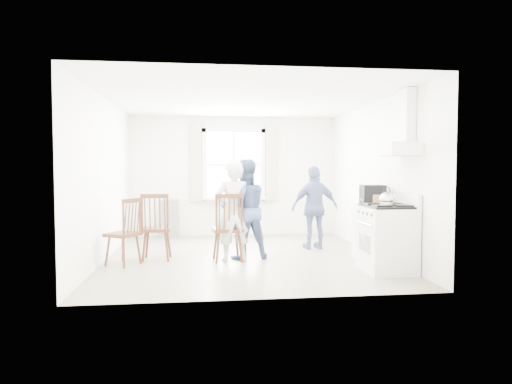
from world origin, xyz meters
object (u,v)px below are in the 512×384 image
at_px(low_cabinet, 373,233).
at_px(stereo_stack, 373,195).
at_px(person_mid, 244,209).
at_px(windsor_chair_a, 156,220).
at_px(windsor_chair_c, 129,224).
at_px(windsor_chair_b, 229,220).
at_px(person_right, 315,207).
at_px(person_left, 233,211).
at_px(gas_stove, 387,238).

bearing_deg(low_cabinet, stereo_stack, 163.99).
bearing_deg(person_mid, windsor_chair_a, -10.26).
bearing_deg(windsor_chair_c, windsor_chair_b, 2.91).
relative_size(stereo_stack, person_mid, 0.23).
height_order(low_cabinet, windsor_chair_c, windsor_chair_c).
bearing_deg(low_cabinet, person_right, 116.97).
relative_size(person_left, person_right, 1.05).
distance_m(low_cabinet, stereo_stack, 0.61).
xyz_separation_m(gas_stove, person_right, (-0.56, 1.94, 0.27)).
bearing_deg(low_cabinet, gas_stove, -95.68).
xyz_separation_m(windsor_chair_b, person_left, (0.08, 0.06, 0.13)).
height_order(low_cabinet, person_left, person_left).
xyz_separation_m(stereo_stack, person_left, (-2.17, 0.30, -0.26)).
bearing_deg(windsor_chair_b, person_right, 31.49).
bearing_deg(low_cabinet, windsor_chair_a, 172.53).
height_order(stereo_stack, person_right, person_right).
xyz_separation_m(windsor_chair_a, person_right, (2.78, 0.79, 0.10)).
bearing_deg(windsor_chair_c, person_right, 18.91).
height_order(windsor_chair_a, windsor_chair_c, windsor_chair_a).
relative_size(windsor_chair_b, person_left, 0.69).
xyz_separation_m(gas_stove, windsor_chair_a, (-3.34, 1.15, 0.18)).
bearing_deg(person_right, person_mid, 19.97).
bearing_deg(windsor_chair_b, low_cabinet, -6.01).
bearing_deg(stereo_stack, person_left, 172.20).
relative_size(windsor_chair_a, windsor_chair_b, 1.00).
xyz_separation_m(low_cabinet, person_left, (-2.19, 0.30, 0.34)).
height_order(gas_stove, windsor_chair_b, gas_stove).
height_order(gas_stove, person_right, person_right).
bearing_deg(person_right, windsor_chair_b, 22.26).
height_order(gas_stove, windsor_chair_c, gas_stove).
bearing_deg(gas_stove, person_right, 106.15).
bearing_deg(person_right, gas_stove, 96.92).
distance_m(windsor_chair_a, person_mid, 1.43).
distance_m(stereo_stack, windsor_chair_c, 3.79).
bearing_deg(person_mid, person_right, -162.36).
xyz_separation_m(low_cabinet, windsor_chair_a, (-3.41, 0.45, 0.21)).
height_order(windsor_chair_b, windsor_chair_c, windsor_chair_b).
xyz_separation_m(windsor_chair_a, windsor_chair_b, (1.14, -0.21, 0.00)).
bearing_deg(windsor_chair_c, person_left, 5.05).
relative_size(stereo_stack, windsor_chair_a, 0.35).
bearing_deg(windsor_chair_a, person_right, 15.95).
bearing_deg(stereo_stack, windsor_chair_c, 177.62).
height_order(windsor_chair_a, person_right, person_right).
height_order(person_left, person_mid, person_mid).
bearing_deg(windsor_chair_b, person_mid, 41.34).
distance_m(gas_stove, person_left, 2.37).
bearing_deg(person_mid, low_cabinet, 154.91).
distance_m(gas_stove, windsor_chair_b, 2.40).
bearing_deg(windsor_chair_a, windsor_chair_b, -10.33).
distance_m(gas_stove, low_cabinet, 0.70).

